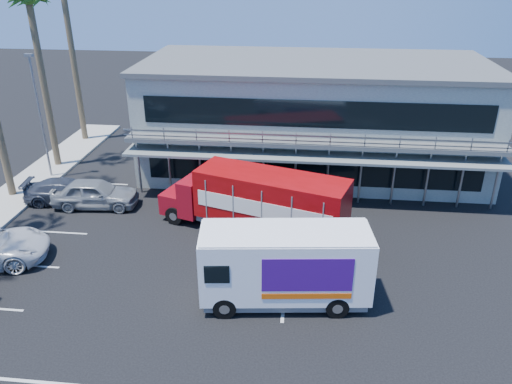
# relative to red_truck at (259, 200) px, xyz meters

# --- Properties ---
(ground) EXTENTS (120.00, 120.00, 0.00)m
(ground) POSITION_rel_red_truck_xyz_m (-0.31, -5.22, -1.88)
(ground) COLOR black
(ground) RESTS_ON ground
(building) EXTENTS (22.40, 12.00, 7.30)m
(building) POSITION_rel_red_truck_xyz_m (2.69, 9.72, 1.78)
(building) COLOR gray
(building) RESTS_ON ground
(palm_e) EXTENTS (2.80, 2.80, 12.25)m
(palm_e) POSITION_rel_red_truck_xyz_m (-15.01, 7.78, 8.69)
(palm_e) COLOR brown
(palm_e) RESTS_ON ground
(light_pole_far) EXTENTS (0.50, 0.25, 8.09)m
(light_pole_far) POSITION_rel_red_truck_xyz_m (-14.51, 5.78, 2.62)
(light_pole_far) COLOR gray
(light_pole_far) RESTS_ON ground
(red_truck) EXTENTS (10.39, 5.34, 3.42)m
(red_truck) POSITION_rel_red_truck_xyz_m (0.00, 0.00, 0.00)
(red_truck) COLOR maroon
(red_truck) RESTS_ON ground
(white_van) EXTENTS (7.18, 3.17, 3.40)m
(white_van) POSITION_rel_red_truck_xyz_m (1.69, -5.77, -0.08)
(white_van) COLOR white
(white_van) RESTS_ON ground
(parked_car_d) EXTENTS (5.06, 2.54, 1.41)m
(parked_car_d) POSITION_rel_red_truck_xyz_m (-11.77, 2.38, -1.17)
(parked_car_d) COLOR #343945
(parked_car_d) RESTS_ON ground
(parked_car_e) EXTENTS (5.09, 2.38, 1.69)m
(parked_car_e) POSITION_rel_red_truck_xyz_m (-9.81, 1.98, -1.04)
(parked_car_e) COLOR gray
(parked_car_e) RESTS_ON ground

